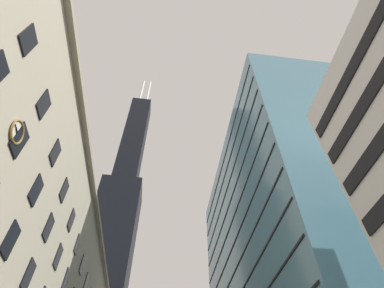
# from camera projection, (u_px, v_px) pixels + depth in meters

# --- Properties ---
(dark_skyscraper) EXTENTS (23.68, 23.68, 181.66)m
(dark_skyscraper) POSITION_uv_depth(u_px,v_px,m) (105.00, 270.00, 102.68)
(dark_skyscraper) COLOR black
(dark_skyscraper) RESTS_ON ground
(glass_office_midrise) EXTENTS (17.10, 46.51, 51.72)m
(glass_office_midrise) POSITION_uv_depth(u_px,v_px,m) (286.00, 262.00, 48.43)
(glass_office_midrise) COLOR teal
(glass_office_midrise) RESTS_ON ground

